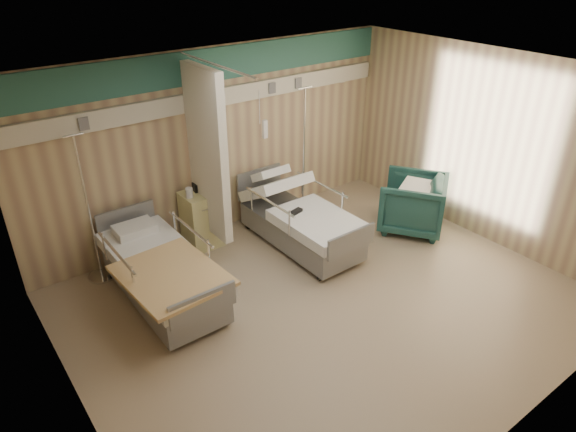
{
  "coord_description": "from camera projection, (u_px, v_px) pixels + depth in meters",
  "views": [
    {
      "loc": [
        -3.54,
        -3.86,
        4.06
      ],
      "look_at": [
        -0.16,
        0.6,
        1.04
      ],
      "focal_mm": 32.0,
      "sensor_mm": 36.0,
      "label": 1
    }
  ],
  "objects": [
    {
      "name": "ground",
      "position": [
        327.0,
        302.0,
        6.52
      ],
      "size": [
        6.0,
        5.0,
        0.0
      ],
      "primitive_type": "cube",
      "color": "gray",
      "rests_on": "ground"
    },
    {
      "name": "room_walls",
      "position": [
        316.0,
        160.0,
        5.79
      ],
      "size": [
        6.04,
        5.04,
        2.82
      ],
      "color": "tan",
      "rests_on": "ground"
    },
    {
      "name": "bed_right",
      "position": [
        301.0,
        226.0,
        7.6
      ],
      "size": [
        1.0,
        2.16,
        0.63
      ],
      "primitive_type": null,
      "color": "silver",
      "rests_on": "ground"
    },
    {
      "name": "bed_left",
      "position": [
        163.0,
        279.0,
        6.43
      ],
      "size": [
        1.0,
        2.16,
        0.63
      ],
      "primitive_type": null,
      "color": "silver",
      "rests_on": "ground"
    },
    {
      "name": "bedside_cabinet",
      "position": [
        202.0,
        219.0,
        7.57
      ],
      "size": [
        0.5,
        0.48,
        0.85
      ],
      "primitive_type": "cube",
      "color": "#D3CC84",
      "rests_on": "ground"
    },
    {
      "name": "visitor_armchair",
      "position": [
        412.0,
        204.0,
        7.98
      ],
      "size": [
        1.32,
        1.32,
        0.88
      ],
      "primitive_type": "imported",
      "rotation": [
        0.0,
        0.0,
        3.74
      ],
      "color": "#1D4844",
      "rests_on": "ground"
    },
    {
      "name": "waffle_blanket",
      "position": [
        420.0,
        176.0,
        7.74
      ],
      "size": [
        0.73,
        0.71,
        0.06
      ],
      "primitive_type": "cube",
      "rotation": [
        0.0,
        0.0,
        3.61
      ],
      "color": "white",
      "rests_on": "visitor_armchair"
    },
    {
      "name": "iv_stand_right",
      "position": [
        303.0,
        192.0,
        8.36
      ],
      "size": [
        0.38,
        0.38,
        2.15
      ],
      "rotation": [
        0.0,
        0.0,
        -0.02
      ],
      "color": "silver",
      "rests_on": "ground"
    },
    {
      "name": "iv_stand_left",
      "position": [
        97.0,
        251.0,
        6.81
      ],
      "size": [
        0.36,
        0.36,
        2.04
      ],
      "rotation": [
        0.0,
        0.0,
        0.17
      ],
      "color": "silver",
      "rests_on": "ground"
    },
    {
      "name": "call_remote",
      "position": [
        296.0,
        211.0,
        7.29
      ],
      "size": [
        0.21,
        0.13,
        0.04
      ],
      "primitive_type": "cube",
      "rotation": [
        0.0,
        0.0,
        0.22
      ],
      "color": "black",
      "rests_on": "bed_right"
    },
    {
      "name": "tan_blanket",
      "position": [
        171.0,
        275.0,
        5.91
      ],
      "size": [
        1.11,
        1.35,
        0.04
      ],
      "primitive_type": "cube",
      "rotation": [
        0.0,
        0.0,
        0.06
      ],
      "color": "tan",
      "rests_on": "bed_left"
    },
    {
      "name": "toiletry_bag",
      "position": [
        201.0,
        186.0,
        7.43
      ],
      "size": [
        0.23,
        0.17,
        0.12
      ],
      "primitive_type": "cube",
      "rotation": [
        0.0,
        0.0,
        -0.14
      ],
      "color": "black",
      "rests_on": "bedside_cabinet"
    },
    {
      "name": "white_cup",
      "position": [
        189.0,
        193.0,
        7.21
      ],
      "size": [
        0.13,
        0.13,
        0.15
      ],
      "primitive_type": "cylinder",
      "rotation": [
        0.0,
        0.0,
        -0.43
      ],
      "color": "white",
      "rests_on": "bedside_cabinet"
    }
  ]
}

